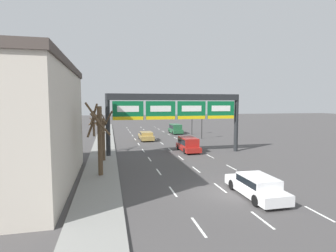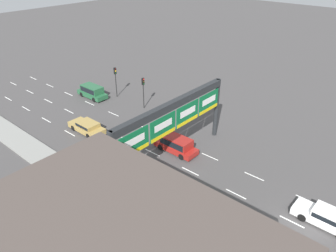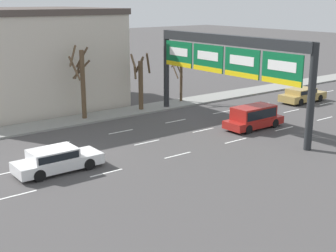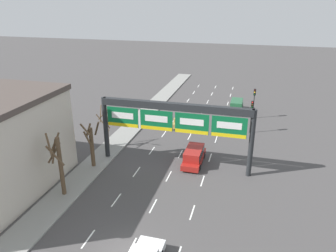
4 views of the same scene
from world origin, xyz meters
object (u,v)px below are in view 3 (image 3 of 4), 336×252
at_px(tree_bare_closest, 82,79).
at_px(tree_bare_third, 141,80).
at_px(car_white, 56,159).
at_px(suv_red, 254,116).
at_px(sign_gantry, 227,55).
at_px(car_gold, 302,95).
at_px(tree_bare_second, 180,75).

bearing_deg(tree_bare_closest, tree_bare_third, 88.09).
bearing_deg(car_white, suv_red, 88.60).
bearing_deg(sign_gantry, tree_bare_third, -163.79).
distance_m(sign_gantry, car_gold, 12.51).
relative_size(car_gold, suv_red, 1.01).
xyz_separation_m(car_gold, tree_bare_closest, (-6.33, -19.18, 2.55)).
bearing_deg(suv_red, tree_bare_closest, -138.36).
bearing_deg(car_white, sign_gantry, 95.79).
xyz_separation_m(car_white, tree_bare_closest, (-9.51, 6.57, 2.53)).
bearing_deg(car_gold, tree_bare_second, -126.76).
xyz_separation_m(suv_red, car_white, (-0.38, -15.36, -0.21)).
relative_size(suv_red, tree_bare_closest, 0.84).
xyz_separation_m(car_white, tree_bare_second, (-9.94, 16.70, 1.85)).
bearing_deg(tree_bare_closest, sign_gantry, 43.49).
height_order(car_white, tree_bare_closest, tree_bare_closest).
relative_size(sign_gantry, tree_bare_third, 3.16).
bearing_deg(tree_bare_closest, car_white, -34.61).
height_order(tree_bare_closest, tree_bare_third, tree_bare_closest).
distance_m(car_gold, tree_bare_third, 15.25).
relative_size(car_white, tree_bare_closest, 0.86).
bearing_deg(suv_red, car_white, -91.40).
distance_m(suv_red, tree_bare_third, 10.44).
distance_m(car_gold, car_white, 25.94).
bearing_deg(tree_bare_third, tree_bare_closest, -91.91).
bearing_deg(tree_bare_closest, car_gold, 71.73).
height_order(sign_gantry, suv_red, sign_gantry).
bearing_deg(sign_gantry, tree_bare_second, 163.79).
height_order(car_white, tree_bare_second, tree_bare_second).
xyz_separation_m(tree_bare_closest, tree_bare_second, (-0.43, 10.13, -0.68)).
bearing_deg(sign_gantry, tree_bare_closest, -136.51).
relative_size(tree_bare_closest, tree_bare_third, 1.17).
xyz_separation_m(tree_bare_closest, tree_bare_third, (0.18, 5.36, -0.57)).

